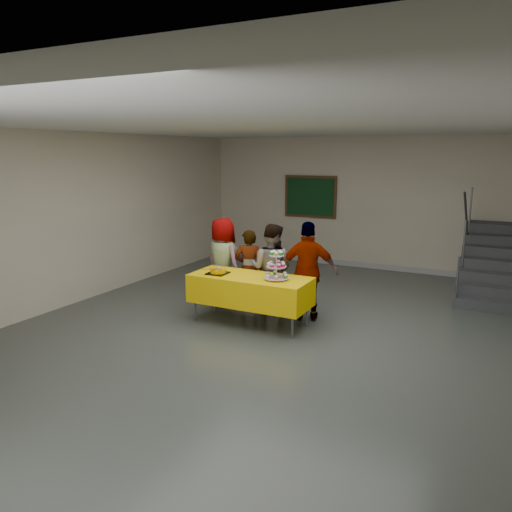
{
  "coord_description": "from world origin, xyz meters",
  "views": [
    {
      "loc": [
        2.79,
        -6.28,
        2.65
      ],
      "look_at": [
        -0.69,
        0.54,
        1.05
      ],
      "focal_mm": 35.0,
      "sensor_mm": 36.0,
      "label": 1
    }
  ],
  "objects_px": {
    "cupcake_stand": "(276,267)",
    "noticeboard": "(310,197)",
    "staircase": "(498,267)",
    "bake_table": "(250,289)",
    "bear_cake": "(218,270)",
    "schoolchild_b": "(249,269)",
    "schoolchild_d": "(308,271)",
    "schoolchild_a": "(223,262)",
    "schoolchild_c": "(271,269)"
  },
  "relations": [
    {
      "from": "bake_table",
      "to": "noticeboard",
      "type": "height_order",
      "value": "noticeboard"
    },
    {
      "from": "bake_table",
      "to": "schoolchild_b",
      "type": "distance_m",
      "value": 0.89
    },
    {
      "from": "cupcake_stand",
      "to": "noticeboard",
      "type": "bearing_deg",
      "value": 105.1
    },
    {
      "from": "schoolchild_b",
      "to": "noticeboard",
      "type": "distance_m",
      "value": 3.98
    },
    {
      "from": "cupcake_stand",
      "to": "noticeboard",
      "type": "relative_size",
      "value": 0.34
    },
    {
      "from": "schoolchild_a",
      "to": "schoolchild_c",
      "type": "xyz_separation_m",
      "value": [
        0.96,
        -0.05,
        -0.02
      ]
    },
    {
      "from": "schoolchild_b",
      "to": "noticeboard",
      "type": "relative_size",
      "value": 1.05
    },
    {
      "from": "staircase",
      "to": "noticeboard",
      "type": "xyz_separation_m",
      "value": [
        -4.19,
        0.84,
        1.11
      ]
    },
    {
      "from": "schoolchild_b",
      "to": "staircase",
      "type": "height_order",
      "value": "staircase"
    },
    {
      "from": "schoolchild_d",
      "to": "staircase",
      "type": "xyz_separation_m",
      "value": [
        2.66,
        3.2,
        -0.31
      ]
    },
    {
      "from": "staircase",
      "to": "cupcake_stand",
      "type": "bearing_deg",
      "value": -127.7
    },
    {
      "from": "cupcake_stand",
      "to": "schoolchild_d",
      "type": "relative_size",
      "value": 0.28
    },
    {
      "from": "schoolchild_a",
      "to": "schoolchild_c",
      "type": "height_order",
      "value": "schoolchild_a"
    },
    {
      "from": "cupcake_stand",
      "to": "schoolchild_c",
      "type": "relative_size",
      "value": 0.29
    },
    {
      "from": "staircase",
      "to": "noticeboard",
      "type": "distance_m",
      "value": 4.41
    },
    {
      "from": "bake_table",
      "to": "schoolchild_d",
      "type": "height_order",
      "value": "schoolchild_d"
    },
    {
      "from": "staircase",
      "to": "bake_table",
      "type": "bearing_deg",
      "value": -131.81
    },
    {
      "from": "bear_cake",
      "to": "staircase",
      "type": "xyz_separation_m",
      "value": [
        3.91,
        3.89,
        -0.34
      ]
    },
    {
      "from": "bear_cake",
      "to": "noticeboard",
      "type": "relative_size",
      "value": 0.28
    },
    {
      "from": "noticeboard",
      "to": "schoolchild_b",
      "type": "bearing_deg",
      "value": -84.49
    },
    {
      "from": "schoolchild_c",
      "to": "cupcake_stand",
      "type": "bearing_deg",
      "value": 120.16
    },
    {
      "from": "cupcake_stand",
      "to": "schoolchild_c",
      "type": "distance_m",
      "value": 0.77
    },
    {
      "from": "schoolchild_a",
      "to": "staircase",
      "type": "xyz_separation_m",
      "value": [
        4.28,
        3.12,
        -0.28
      ]
    },
    {
      "from": "bear_cake",
      "to": "schoolchild_b",
      "type": "height_order",
      "value": "schoolchild_b"
    },
    {
      "from": "schoolchild_d",
      "to": "noticeboard",
      "type": "height_order",
      "value": "noticeboard"
    },
    {
      "from": "schoolchild_a",
      "to": "schoolchild_b",
      "type": "height_order",
      "value": "schoolchild_a"
    },
    {
      "from": "schoolchild_b",
      "to": "staircase",
      "type": "bearing_deg",
      "value": -164.85
    },
    {
      "from": "bear_cake",
      "to": "noticeboard",
      "type": "bearing_deg",
      "value": 93.36
    },
    {
      "from": "schoolchild_c",
      "to": "staircase",
      "type": "xyz_separation_m",
      "value": [
        3.32,
        3.16,
        -0.27
      ]
    },
    {
      "from": "bake_table",
      "to": "schoolchild_c",
      "type": "height_order",
      "value": "schoolchild_c"
    },
    {
      "from": "bake_table",
      "to": "schoolchild_a",
      "type": "bearing_deg",
      "value": 142.77
    },
    {
      "from": "schoolchild_a",
      "to": "noticeboard",
      "type": "height_order",
      "value": "noticeboard"
    },
    {
      "from": "cupcake_stand",
      "to": "bear_cake",
      "type": "distance_m",
      "value": 0.99
    },
    {
      "from": "schoolchild_c",
      "to": "noticeboard",
      "type": "bearing_deg",
      "value": -78.64
    },
    {
      "from": "schoolchild_d",
      "to": "bake_table",
      "type": "bearing_deg",
      "value": 21.05
    },
    {
      "from": "schoolchild_b",
      "to": "schoolchild_c",
      "type": "bearing_deg",
      "value": 141.08
    },
    {
      "from": "schoolchild_d",
      "to": "noticeboard",
      "type": "xyz_separation_m",
      "value": [
        -1.53,
        4.04,
        0.8
      ]
    },
    {
      "from": "bear_cake",
      "to": "schoolchild_d",
      "type": "height_order",
      "value": "schoolchild_d"
    },
    {
      "from": "staircase",
      "to": "schoolchild_d",
      "type": "bearing_deg",
      "value": -129.72
    },
    {
      "from": "schoolchild_c",
      "to": "noticeboard",
      "type": "xyz_separation_m",
      "value": [
        -0.87,
        4.0,
        0.84
      ]
    },
    {
      "from": "staircase",
      "to": "bear_cake",
      "type": "bearing_deg",
      "value": -135.17
    },
    {
      "from": "schoolchild_d",
      "to": "noticeboard",
      "type": "distance_m",
      "value": 4.39
    },
    {
      "from": "bake_table",
      "to": "schoolchild_a",
      "type": "height_order",
      "value": "schoolchild_a"
    },
    {
      "from": "bake_table",
      "to": "noticeboard",
      "type": "distance_m",
      "value": 4.81
    },
    {
      "from": "bear_cake",
      "to": "noticeboard",
      "type": "height_order",
      "value": "noticeboard"
    },
    {
      "from": "cupcake_stand",
      "to": "schoolchild_b",
      "type": "distance_m",
      "value": 1.21
    },
    {
      "from": "schoolchild_a",
      "to": "schoolchild_c",
      "type": "relative_size",
      "value": 1.02
    },
    {
      "from": "bake_table",
      "to": "schoolchild_c",
      "type": "bearing_deg",
      "value": 83.86
    },
    {
      "from": "cupcake_stand",
      "to": "noticeboard",
      "type": "distance_m",
      "value": 4.85
    },
    {
      "from": "bake_table",
      "to": "schoolchild_c",
      "type": "distance_m",
      "value": 0.66
    }
  ]
}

